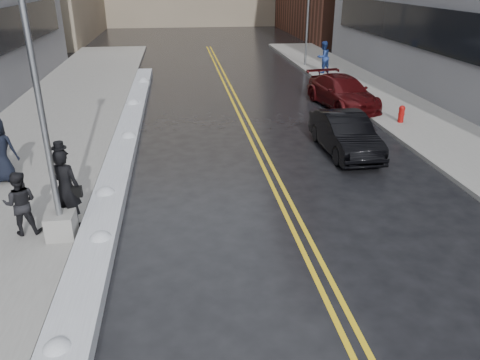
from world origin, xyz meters
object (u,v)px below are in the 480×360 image
object	(u,v)px
lamppost	(47,143)
pedestrian_b	(20,203)
car_black	(345,134)
car_maroon	(342,92)
pedestrian_east	(323,57)
traffic_signal	(308,16)
pedestrian_fedora	(66,188)
fire_hydrant	(402,113)

from	to	relation	value
lamppost	pedestrian_b	bearing A→B (deg)	162.25
lamppost	car_black	size ratio (longest dim) A/B	1.78
pedestrian_b	car_maroon	world-z (taller)	pedestrian_b
lamppost	pedestrian_east	distance (m)	22.68
traffic_signal	pedestrian_fedora	world-z (taller)	traffic_signal
fire_hydrant	traffic_signal	xyz separation A→B (m)	(-0.50, 14.00, 2.85)
fire_hydrant	pedestrian_fedora	bearing A→B (deg)	-148.50
car_black	car_maroon	distance (m)	6.47
pedestrian_fedora	lamppost	bearing A→B (deg)	95.99
lamppost	pedestrian_east	xyz separation A→B (m)	(12.17, 19.09, -1.40)
pedestrian_east	pedestrian_b	bearing A→B (deg)	26.03
pedestrian_east	lamppost	bearing A→B (deg)	28.38
lamppost	fire_hydrant	xyz separation A→B (m)	(12.30, 8.00, -1.98)
traffic_signal	pedestrian_b	bearing A→B (deg)	-120.39
pedestrian_east	car_black	xyz separation A→B (m)	(-3.37, -13.96, -0.43)
lamppost	car_maroon	size ratio (longest dim) A/B	1.51
lamppost	fire_hydrant	world-z (taller)	lamppost
pedestrian_b	fire_hydrant	bearing A→B (deg)	-154.85
pedestrian_fedora	pedestrian_b	xyz separation A→B (m)	(-1.03, -0.23, -0.23)
pedestrian_east	car_black	world-z (taller)	pedestrian_east
traffic_signal	car_black	world-z (taller)	traffic_signal
fire_hydrant	pedestrian_b	world-z (taller)	pedestrian_b
fire_hydrant	car_maroon	world-z (taller)	car_maroon
traffic_signal	car_black	xyz separation A→B (m)	(-3.00, -16.87, -2.70)
traffic_signal	pedestrian_b	world-z (taller)	traffic_signal
lamppost	traffic_signal	bearing A→B (deg)	61.79
traffic_signal	car_maroon	world-z (taller)	traffic_signal
lamppost	fire_hydrant	size ratio (longest dim) A/B	10.45
pedestrian_fedora	car_maroon	xyz separation A→B (m)	(10.70, 10.76, -0.45)
fire_hydrant	traffic_signal	world-z (taller)	traffic_signal
traffic_signal	fire_hydrant	bearing A→B (deg)	-87.95
traffic_signal	pedestrian_b	size ratio (longest dim) A/B	3.74
lamppost	car_black	xyz separation A→B (m)	(8.80, 5.13, -1.83)
pedestrian_b	car_black	size ratio (longest dim) A/B	0.37
fire_hydrant	car_maroon	bearing A→B (deg)	114.56
lamppost	pedestrian_b	distance (m)	1.86
traffic_signal	pedestrian_b	xyz separation A→B (m)	(-12.73, -21.70, -2.45)
lamppost	pedestrian_east	bearing A→B (deg)	57.49
pedestrian_fedora	traffic_signal	bearing A→B (deg)	-101.76
pedestrian_b	car_maroon	xyz separation A→B (m)	(11.73, 10.99, -0.22)
pedestrian_east	traffic_signal	bearing A→B (deg)	-111.91
lamppost	pedestrian_b	size ratio (longest dim) A/B	4.75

